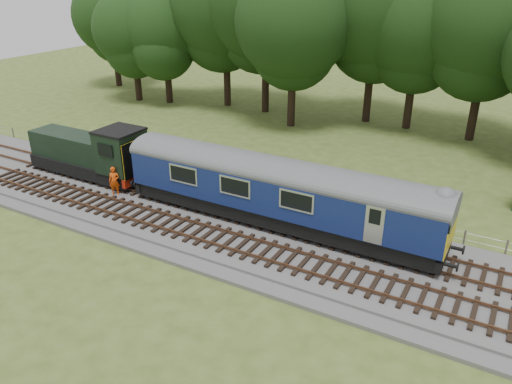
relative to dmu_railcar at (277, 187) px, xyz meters
The scene contains 9 objects.
ground 3.94m from the dmu_railcar, 151.70° to the right, with size 120.00×120.00×0.00m, color #455720.
ballast 3.83m from the dmu_railcar, 151.70° to the right, with size 70.00×7.00×0.35m, color #4C4C4F.
track_north 3.40m from the dmu_railcar, behind, with size 67.20×2.40×0.21m.
track_south 4.53m from the dmu_railcar, 130.92° to the right, with size 67.20×2.40×0.21m.
fence 4.81m from the dmu_railcar, 129.99° to the left, with size 64.00×0.12×1.00m, color #6B6054, non-canonical shape.
tree_line 20.93m from the dmu_railcar, 97.20° to the left, with size 70.00×8.00×18.00m, color black, non-canonical shape.
dmu_railcar is the anchor object (origin of this frame).
shunter_loco 13.94m from the dmu_railcar, behind, with size 8.91×2.60×3.38m.
worker 10.79m from the dmu_railcar, behind, with size 0.66×0.44×1.82m, color #EA4B0C.
Camera 1 is at (13.63, -20.51, 13.51)m, focal length 35.00 mm.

